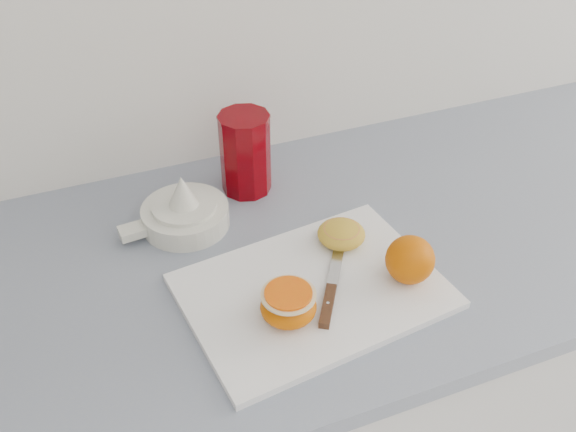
{
  "coord_description": "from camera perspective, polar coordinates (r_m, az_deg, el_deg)",
  "views": [
    {
      "loc": [
        -0.46,
        0.98,
        1.56
      ],
      "look_at": [
        -0.18,
        1.69,
        0.96
      ],
      "focal_mm": 40.0,
      "sensor_mm": 36.0,
      "label": 1
    }
  ],
  "objects": [
    {
      "name": "red_tumbler",
      "position": [
        1.12,
        -3.81,
        5.35
      ],
      "size": [
        0.09,
        0.09,
        0.15
      ],
      "color": "#6D0006",
      "rests_on": "counter"
    },
    {
      "name": "counter",
      "position": [
        1.35,
        -2.9,
        -17.94
      ],
      "size": [
        2.34,
        0.64,
        0.89
      ],
      "color": "silver",
      "rests_on": "ground"
    },
    {
      "name": "whole_orange",
      "position": [
        0.95,
        10.79,
        -3.83
      ],
      "size": [
        0.07,
        0.07,
        0.07
      ],
      "color": "#CC4D00",
      "rests_on": "cutting_board"
    },
    {
      "name": "paring_knife",
      "position": [
        0.92,
        3.7,
        -7.26
      ],
      "size": [
        0.11,
        0.16,
        0.01
      ],
      "color": "#4B281B",
      "rests_on": "cutting_board"
    },
    {
      "name": "squeezed_shell",
      "position": [
        1.01,
        4.76,
        -1.58
      ],
      "size": [
        0.08,
        0.08,
        0.03
      ],
      "color": "gold",
      "rests_on": "cutting_board"
    },
    {
      "name": "half_orange",
      "position": [
        0.89,
        0.03,
        -7.92
      ],
      "size": [
        0.08,
        0.08,
        0.05
      ],
      "color": "#CC4D00",
      "rests_on": "cutting_board"
    },
    {
      "name": "citrus_juicer",
      "position": [
        1.07,
        -9.23,
        0.33
      ],
      "size": [
        0.18,
        0.14,
        0.1
      ],
      "color": "white",
      "rests_on": "counter"
    },
    {
      "name": "cutting_board",
      "position": [
        0.95,
        2.23,
        -6.67
      ],
      "size": [
        0.4,
        0.3,
        0.01
      ],
      "primitive_type": "cube",
      "rotation": [
        0.0,
        0.0,
        0.12
      ],
      "color": "white",
      "rests_on": "counter"
    }
  ]
}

